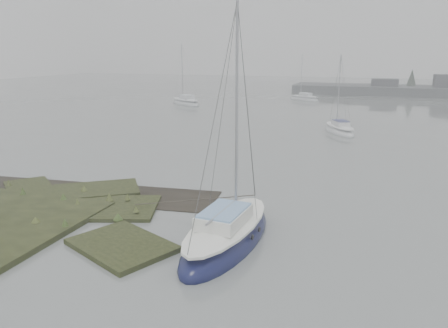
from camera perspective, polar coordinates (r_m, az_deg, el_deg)
ground at (r=43.86m, az=7.55°, el=5.68°), size 160.00×160.00×0.00m
sailboat_main at (r=15.59m, az=0.40°, el=-9.44°), size 2.57×6.43×8.87m
sailboat_white at (r=37.92m, az=14.83°, el=4.29°), size 3.63×5.08×6.89m
sailboat_far_a at (r=56.64m, az=-5.00°, el=7.97°), size 5.79×5.00×8.19m
sailboat_far_c at (r=62.66m, az=10.42°, el=8.37°), size 4.97×3.81×6.82m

